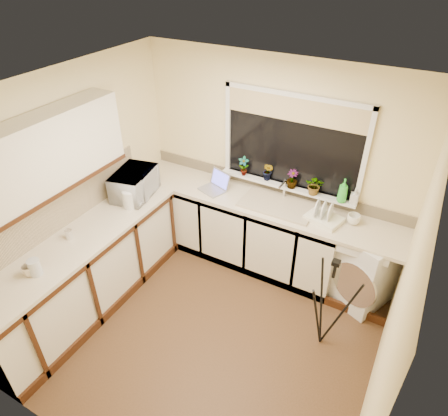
% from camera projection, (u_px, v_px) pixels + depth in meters
% --- Properties ---
extents(floor, '(3.20, 3.20, 0.00)m').
position_uv_depth(floor, '(209.00, 328.00, 4.19)').
color(floor, brown).
rests_on(floor, ground).
extents(ceiling, '(3.20, 3.20, 0.00)m').
position_uv_depth(ceiling, '(202.00, 98.00, 2.82)').
color(ceiling, white).
rests_on(ceiling, ground).
extents(wall_back, '(3.20, 0.00, 3.20)m').
position_uv_depth(wall_back, '(273.00, 165.00, 4.59)').
color(wall_back, beige).
rests_on(wall_back, ground).
extents(wall_front, '(3.20, 0.00, 3.20)m').
position_uv_depth(wall_front, '(78.00, 370.00, 2.42)').
color(wall_front, beige).
rests_on(wall_front, ground).
extents(wall_left, '(0.00, 3.00, 3.00)m').
position_uv_depth(wall_left, '(73.00, 189.00, 4.14)').
color(wall_left, beige).
rests_on(wall_left, ground).
extents(wall_right, '(0.00, 3.00, 3.00)m').
position_uv_depth(wall_right, '(398.00, 303.00, 2.87)').
color(wall_right, beige).
rests_on(wall_right, ground).
extents(base_cabinet_back, '(2.55, 0.60, 0.86)m').
position_uv_depth(base_cabinet_back, '(235.00, 226.00, 4.95)').
color(base_cabinet_back, silver).
rests_on(base_cabinet_back, floor).
extents(base_cabinet_left, '(0.54, 2.40, 0.86)m').
position_uv_depth(base_cabinet_left, '(88.00, 274.00, 4.25)').
color(base_cabinet_left, silver).
rests_on(base_cabinet_left, floor).
extents(worktop_back, '(3.20, 0.60, 0.04)m').
position_uv_depth(worktop_back, '(261.00, 202.00, 4.57)').
color(worktop_back, beige).
rests_on(worktop_back, base_cabinet_back).
extents(worktop_left, '(0.60, 2.40, 0.04)m').
position_uv_depth(worktop_left, '(79.00, 240.00, 4.00)').
color(worktop_left, beige).
rests_on(worktop_left, base_cabinet_left).
extents(upper_cabinet, '(0.28, 1.90, 0.70)m').
position_uv_depth(upper_cabinet, '(33.00, 161.00, 3.43)').
color(upper_cabinet, silver).
rests_on(upper_cabinet, wall_left).
extents(splashback_left, '(0.02, 2.40, 0.45)m').
position_uv_depth(splashback_left, '(53.00, 212.00, 3.98)').
color(splashback_left, beige).
rests_on(splashback_left, wall_left).
extents(splashback_back, '(3.20, 0.02, 0.14)m').
position_uv_depth(splashback_back, '(272.00, 184.00, 4.73)').
color(splashback_back, beige).
rests_on(splashback_back, wall_back).
extents(window_glass, '(1.50, 0.02, 1.00)m').
position_uv_depth(window_glass, '(292.00, 143.00, 4.32)').
color(window_glass, black).
rests_on(window_glass, wall_back).
extents(window_blind, '(1.50, 0.02, 0.25)m').
position_uv_depth(window_blind, '(295.00, 110.00, 4.09)').
color(window_blind, tan).
rests_on(window_blind, wall_back).
extents(windowsill, '(1.60, 0.14, 0.03)m').
position_uv_depth(windowsill, '(286.00, 186.00, 4.57)').
color(windowsill, white).
rests_on(windowsill, wall_back).
extents(sink, '(0.82, 0.46, 0.03)m').
position_uv_depth(sink, '(278.00, 205.00, 4.47)').
color(sink, tan).
rests_on(sink, worktop_back).
extents(faucet, '(0.03, 0.03, 0.24)m').
position_uv_depth(faucet, '(284.00, 189.00, 4.54)').
color(faucet, silver).
rests_on(faucet, worktop_back).
extents(washing_machine, '(0.80, 0.79, 0.88)m').
position_uv_depth(washing_machine, '(362.00, 265.00, 4.35)').
color(washing_machine, silver).
rests_on(washing_machine, floor).
extents(laptop, '(0.36, 0.36, 0.21)m').
position_uv_depth(laptop, '(216.00, 185.00, 4.74)').
color(laptop, gray).
rests_on(laptop, worktop_back).
extents(kettle, '(0.15, 0.15, 0.20)m').
position_uv_depth(kettle, '(129.00, 199.00, 4.40)').
color(kettle, silver).
rests_on(kettle, worktop_left).
extents(dish_rack, '(0.41, 0.35, 0.05)m').
position_uv_depth(dish_rack, '(324.00, 219.00, 4.23)').
color(dish_rack, white).
rests_on(dish_rack, worktop_back).
extents(tripod, '(0.58, 0.58, 1.08)m').
position_uv_depth(tripod, '(327.00, 304.00, 3.76)').
color(tripod, black).
rests_on(tripod, floor).
extents(glass_jug, '(0.11, 0.11, 0.16)m').
position_uv_depth(glass_jug, '(35.00, 267.00, 3.53)').
color(glass_jug, silver).
rests_on(glass_jug, worktop_left).
extents(steel_jar, '(0.07, 0.07, 0.10)m').
position_uv_depth(steel_jar, '(69.00, 234.00, 3.97)').
color(steel_jar, silver).
rests_on(steel_jar, worktop_left).
extents(microwave, '(0.49, 0.63, 0.31)m').
position_uv_depth(microwave, '(134.00, 184.00, 4.57)').
color(microwave, white).
rests_on(microwave, worktop_left).
extents(plant_a, '(0.14, 0.12, 0.23)m').
position_uv_depth(plant_a, '(244.00, 166.00, 4.68)').
color(plant_a, '#999999').
rests_on(plant_a, windowsill).
extents(plant_b, '(0.15, 0.14, 0.22)m').
position_uv_depth(plant_b, '(268.00, 172.00, 4.59)').
color(plant_b, '#999999').
rests_on(plant_b, windowsill).
extents(plant_c, '(0.13, 0.13, 0.22)m').
position_uv_depth(plant_c, '(292.00, 179.00, 4.46)').
color(plant_c, '#999999').
rests_on(plant_c, windowsill).
extents(plant_d, '(0.22, 0.20, 0.22)m').
position_uv_depth(plant_d, '(315.00, 185.00, 4.34)').
color(plant_d, '#999999').
rests_on(plant_d, windowsill).
extents(soap_bottle_green, '(0.12, 0.12, 0.27)m').
position_uv_depth(soap_bottle_green, '(343.00, 191.00, 4.20)').
color(soap_bottle_green, green).
rests_on(soap_bottle_green, windowsill).
extents(soap_bottle_clear, '(0.09, 0.09, 0.17)m').
position_uv_depth(soap_bottle_clear, '(354.00, 196.00, 4.20)').
color(soap_bottle_clear, '#999999').
rests_on(soap_bottle_clear, windowsill).
extents(cup_back, '(0.16, 0.16, 0.11)m').
position_uv_depth(cup_back, '(354.00, 219.00, 4.17)').
color(cup_back, white).
rests_on(cup_back, worktop_back).
extents(cup_left, '(0.14, 0.14, 0.10)m').
position_uv_depth(cup_left, '(28.00, 271.00, 3.54)').
color(cup_left, beige).
rests_on(cup_left, worktop_left).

